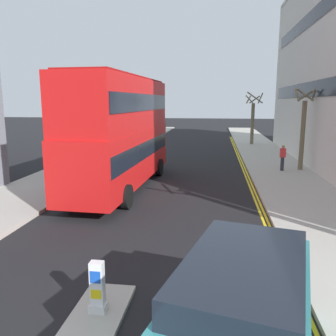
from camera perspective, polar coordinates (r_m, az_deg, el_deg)
sidewalk_right at (r=19.54m, az=19.82°, el=-2.67°), size 4.00×80.00×0.14m
sidewalk_left at (r=21.04m, az=-17.33°, el=-1.58°), size 4.00×80.00×0.14m
kerb_line_outer at (r=17.29m, az=14.33°, el=-4.31°), size 0.10×56.00×0.01m
kerb_line_inner at (r=17.27m, az=13.81°, el=-4.30°), size 0.10×56.00×0.01m
traffic_island at (r=8.06m, az=-11.37°, el=-22.37°), size 1.10×2.20×0.10m
keep_left_bollard at (r=7.77m, az=-11.53°, el=-18.92°), size 0.36×0.28×1.11m
double_decker_bus_away at (r=17.73m, az=-7.67°, el=6.25°), size 3.16×10.90×5.64m
taxi_minivan at (r=5.83m, az=11.64°, el=-24.75°), size 2.96×5.12×2.12m
pedestrian_far at (r=22.93m, az=18.34°, el=1.69°), size 0.34×0.22×1.62m
street_tree_near at (r=23.46m, az=21.31°, el=5.92°), size 1.26×1.27×5.09m
street_tree_mid at (r=36.44m, az=13.77°, el=7.79°), size 1.67×1.71×5.24m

